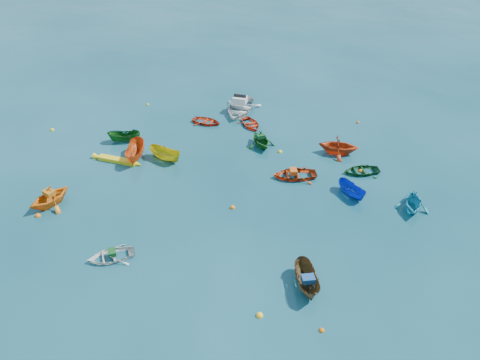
# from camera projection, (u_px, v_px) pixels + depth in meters

# --- Properties ---
(ground) EXTENTS (160.00, 160.00, 0.00)m
(ground) POSITION_uv_depth(u_px,v_px,m) (224.00, 229.00, 29.44)
(ground) COLOR #093942
(ground) RESTS_ON ground
(dinghy_white_near) EXTENTS (3.29, 3.02, 0.56)m
(dinghy_white_near) POSITION_uv_depth(u_px,v_px,m) (111.00, 258.00, 27.32)
(dinghy_white_near) COLOR silver
(dinghy_white_near) RESTS_ON ground
(sampan_brown_mid) EXTENTS (2.02, 3.21, 1.16)m
(sampan_brown_mid) POSITION_uv_depth(u_px,v_px,m) (306.00, 287.00, 25.50)
(sampan_brown_mid) COLOR brown
(sampan_brown_mid) RESTS_ON ground
(dinghy_orange_w) EXTENTS (3.56, 3.76, 1.56)m
(dinghy_orange_w) POSITION_uv_depth(u_px,v_px,m) (52.00, 205.00, 31.53)
(dinghy_orange_w) COLOR orange
(dinghy_orange_w) RESTS_ON ground
(sampan_yellow_mid) EXTENTS (3.12, 2.04, 1.13)m
(sampan_yellow_mid) POSITION_uv_depth(u_px,v_px,m) (166.00, 159.00, 36.25)
(sampan_yellow_mid) COLOR gold
(sampan_yellow_mid) RESTS_ON ground
(dinghy_green_e) EXTENTS (3.19, 2.71, 0.56)m
(dinghy_green_e) POSITION_uv_depth(u_px,v_px,m) (361.00, 173.00, 34.75)
(dinghy_green_e) COLOR #10461F
(dinghy_green_e) RESTS_ON ground
(dinghy_cyan_se) EXTENTS (2.36, 2.71, 1.39)m
(dinghy_cyan_se) POSITION_uv_depth(u_px,v_px,m) (411.00, 209.00, 31.18)
(dinghy_cyan_se) COLOR teal
(dinghy_cyan_se) RESTS_ON ground
(dinghy_red_nw) EXTENTS (2.93, 2.34, 0.54)m
(dinghy_red_nw) POSITION_uv_depth(u_px,v_px,m) (207.00, 123.00, 41.22)
(dinghy_red_nw) COLOR #B2280E
(dinghy_red_nw) RESTS_ON ground
(sampan_orange_n) EXTENTS (1.91, 3.55, 1.30)m
(sampan_orange_n) POSITION_uv_depth(u_px,v_px,m) (137.00, 158.00, 36.38)
(sampan_orange_n) COLOR #D14D13
(sampan_orange_n) RESTS_ON ground
(dinghy_green_n) EXTENTS (3.34, 3.45, 1.39)m
(dinghy_green_n) POSITION_uv_depth(u_px,v_px,m) (261.00, 146.00, 37.96)
(dinghy_green_n) COLOR #135216
(dinghy_green_n) RESTS_ON ground
(dinghy_red_ne) EXTENTS (3.70, 3.08, 0.66)m
(dinghy_red_ne) POSITION_uv_depth(u_px,v_px,m) (294.00, 177.00, 34.28)
(dinghy_red_ne) COLOR #B3350E
(dinghy_red_ne) RESTS_ON ground
(sampan_blue_far) EXTENTS (2.40, 2.51, 0.98)m
(sampan_blue_far) POSITION_uv_depth(u_px,v_px,m) (351.00, 195.00, 32.43)
(sampan_blue_far) COLOR #0E2CBB
(sampan_blue_far) RESTS_ON ground
(dinghy_red_far) EXTENTS (3.03, 3.22, 0.54)m
(dinghy_red_far) POSITION_uv_depth(u_px,v_px,m) (251.00, 126.00, 40.83)
(dinghy_red_far) COLOR red
(dinghy_red_far) RESTS_ON ground
(dinghy_orange_far) EXTENTS (3.10, 2.68, 1.62)m
(dinghy_orange_far) POSITION_uv_depth(u_px,v_px,m) (338.00, 153.00, 37.02)
(dinghy_orange_far) COLOR #BD3811
(dinghy_orange_far) RESTS_ON ground
(sampan_green_far) EXTENTS (2.83, 1.80, 1.02)m
(sampan_green_far) POSITION_uv_depth(u_px,v_px,m) (125.00, 141.00, 38.58)
(sampan_green_far) COLOR #124D15
(sampan_green_far) RESTS_ON ground
(kayak_yellow) EXTENTS (3.88, 0.95, 0.39)m
(kayak_yellow) POSITION_uv_depth(u_px,v_px,m) (118.00, 162.00, 35.99)
(kayak_yellow) COLOR yellow
(kayak_yellow) RESTS_ON ground
(motorboat_white) EXTENTS (3.68, 4.94, 1.58)m
(motorboat_white) POSITION_uv_depth(u_px,v_px,m) (240.00, 111.00, 43.16)
(motorboat_white) COLOR silver
(motorboat_white) RESTS_ON ground
(tarp_green_a) EXTENTS (0.68, 0.73, 0.28)m
(tarp_green_a) POSITION_uv_depth(u_px,v_px,m) (112.00, 252.00, 27.11)
(tarp_green_a) COLOR #124B1D
(tarp_green_a) RESTS_ON dinghy_white_near
(tarp_blue_a) EXTENTS (0.81, 0.71, 0.33)m
(tarp_blue_a) POSITION_uv_depth(u_px,v_px,m) (308.00, 279.00, 24.95)
(tarp_blue_a) COLOR navy
(tarp_blue_a) RESTS_ON sampan_brown_mid
(tarp_orange_a) EXTENTS (0.87, 0.79, 0.35)m
(tarp_orange_a) POSITION_uv_depth(u_px,v_px,m) (49.00, 193.00, 31.02)
(tarp_orange_a) COLOR #BF6813
(tarp_orange_a) RESTS_ON dinghy_orange_w
(tarp_green_b) EXTENTS (0.80, 0.75, 0.31)m
(tarp_green_b) POSITION_uv_depth(u_px,v_px,m) (261.00, 136.00, 37.56)
(tarp_green_b) COLOR #134D21
(tarp_green_b) RESTS_ON dinghy_green_n
(tarp_orange_b) EXTENTS (0.68, 0.80, 0.33)m
(tarp_orange_b) POSITION_uv_depth(u_px,v_px,m) (293.00, 171.00, 33.99)
(tarp_orange_b) COLOR #D25315
(tarp_orange_b) RESTS_ON dinghy_red_ne
(buoy_or_a) EXTENTS (0.38, 0.38, 0.38)m
(buoy_or_a) POSITION_uv_depth(u_px,v_px,m) (38.00, 216.00, 30.52)
(buoy_or_a) COLOR orange
(buoy_or_a) RESTS_ON ground
(buoy_ye_a) EXTENTS (0.39, 0.39, 0.39)m
(buoy_ye_a) POSITION_uv_depth(u_px,v_px,m) (260.00, 316.00, 23.87)
(buoy_ye_a) COLOR yellow
(buoy_ye_a) RESTS_ON ground
(buoy_or_b) EXTENTS (0.29, 0.29, 0.29)m
(buoy_or_b) POSITION_uv_depth(u_px,v_px,m) (322.00, 331.00, 23.12)
(buoy_or_b) COLOR orange
(buoy_or_b) RESTS_ON ground
(buoy_ye_b) EXTENTS (0.36, 0.36, 0.36)m
(buoy_ye_b) POSITION_uv_depth(u_px,v_px,m) (52.00, 130.00, 40.14)
(buoy_ye_b) COLOR yellow
(buoy_ye_b) RESTS_ON ground
(buoy_or_c) EXTENTS (0.37, 0.37, 0.37)m
(buoy_or_c) POSITION_uv_depth(u_px,v_px,m) (232.00, 208.00, 31.24)
(buoy_or_c) COLOR orange
(buoy_or_c) RESTS_ON ground
(buoy_ye_c) EXTENTS (0.36, 0.36, 0.36)m
(buoy_ye_c) POSITION_uv_depth(u_px,v_px,m) (280.00, 152.00, 37.16)
(buoy_ye_c) COLOR yellow
(buoy_ye_c) RESTS_ON ground
(buoy_or_d) EXTENTS (0.39, 0.39, 0.39)m
(buoy_or_d) POSITION_uv_depth(u_px,v_px,m) (361.00, 172.00, 34.86)
(buoy_or_d) COLOR orange
(buoy_or_d) RESTS_ON ground
(buoy_ye_d) EXTENTS (0.30, 0.30, 0.30)m
(buoy_ye_d) POSITION_uv_depth(u_px,v_px,m) (148.00, 105.00, 44.28)
(buoy_ye_d) COLOR gold
(buoy_ye_d) RESTS_ON ground
(buoy_or_e) EXTENTS (0.30, 0.30, 0.30)m
(buoy_or_e) POSITION_uv_depth(u_px,v_px,m) (358.00, 123.00, 41.28)
(buoy_or_e) COLOR #DC470C
(buoy_or_e) RESTS_ON ground
(buoy_ye_e) EXTENTS (0.35, 0.35, 0.35)m
(buoy_ye_e) POSITION_uv_depth(u_px,v_px,m) (361.00, 167.00, 35.35)
(buoy_ye_e) COLOR yellow
(buoy_ye_e) RESTS_ON ground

